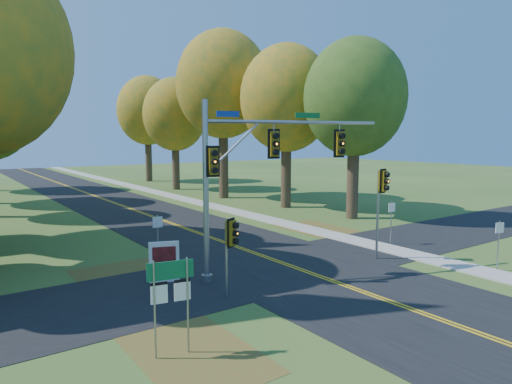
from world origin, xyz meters
TOP-DOWN VIEW (x-y plane):
  - ground at (0.00, 0.00)m, footprint 160.00×160.00m
  - road_main at (0.00, 0.00)m, footprint 8.00×160.00m
  - road_cross at (0.00, 2.00)m, footprint 60.00×6.00m
  - centerline_left at (-0.10, 0.00)m, footprint 0.10×160.00m
  - centerline_right at (0.10, 0.00)m, footprint 0.10×160.00m
  - sidewalk_east at (6.20, 0.00)m, footprint 1.60×160.00m
  - leaf_patch_w_near at (-6.50, 4.00)m, footprint 4.00×6.00m
  - leaf_patch_e at (6.80, 6.00)m, footprint 3.50×8.00m
  - leaf_patch_w_far at (-7.50, -3.00)m, footprint 3.00×5.00m
  - tree_e_a at (11.57, 8.77)m, footprint 7.20×7.20m
  - tree_e_b at (10.97, 15.58)m, footprint 7.60×7.60m
  - tree_e_c at (9.88, 23.69)m, footprint 8.80×8.80m
  - tree_e_d at (9.26, 32.87)m, footprint 7.00×7.00m
  - tree_e_e at (10.47, 43.58)m, footprint 7.80×7.80m
  - traffic_mast at (-2.30, 1.47)m, footprint 7.80×2.23m
  - east_signal_pole at (4.22, 0.19)m, footprint 0.50×0.58m
  - ped_signal_pole at (-4.42, -0.17)m, footprint 0.44×0.53m
  - route_sign_cluster at (-8.03, -2.91)m, footprint 1.22×0.29m
  - info_kiosk at (-5.60, 3.00)m, footprint 1.18×0.59m
  - reg_sign_e_north at (7.19, 1.88)m, footprint 0.45×0.09m
  - reg_sign_e_south at (6.94, -4.01)m, footprint 0.41×0.17m
  - reg_sign_w at (-4.92, 5.17)m, footprint 0.46×0.07m

SIDE VIEW (x-z plane):
  - ground at x=0.00m, z-range 0.00..0.00m
  - leaf_patch_w_near at x=-6.50m, z-range 0.00..0.01m
  - leaf_patch_e at x=6.80m, z-range 0.00..0.01m
  - leaf_patch_w_far at x=-7.50m, z-range 0.00..0.01m
  - road_cross at x=0.00m, z-range 0.00..0.02m
  - road_main at x=0.00m, z-range 0.00..0.02m
  - centerline_left at x=-0.10m, z-range 0.02..0.03m
  - centerline_right at x=0.10m, z-range 0.02..0.03m
  - sidewalk_east at x=6.20m, z-range 0.00..0.06m
  - info_kiosk at x=-5.60m, z-range 0.00..1.66m
  - reg_sign_e_south at x=6.94m, z-range 0.41..2.64m
  - reg_sign_e_north at x=7.19m, z-range 0.44..2.81m
  - reg_sign_w at x=-4.92m, z-range 0.44..2.82m
  - route_sign_cluster at x=-8.03m, z-range 0.54..3.21m
  - ped_signal_pole at x=-4.42m, z-range 0.72..3.69m
  - east_signal_pole at x=4.22m, z-range 1.13..5.48m
  - traffic_mast at x=-2.30m, z-range 1.04..8.32m
  - tree_e_d at x=9.26m, z-range 2.08..14.40m
  - tree_e_a at x=11.57m, z-range 2.16..14.90m
  - tree_e_b at x=10.97m, z-range 2.23..15.56m
  - tree_e_e at x=10.47m, z-range 2.32..16.06m
  - tree_e_c at x=9.88m, z-range 2.77..18.56m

